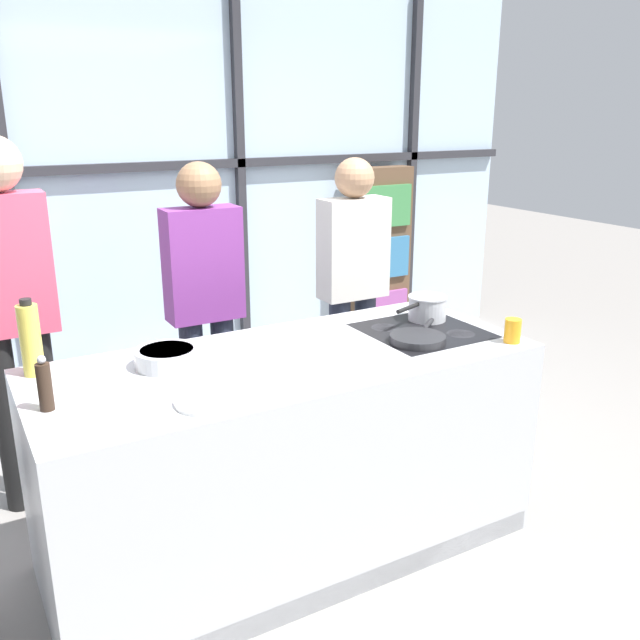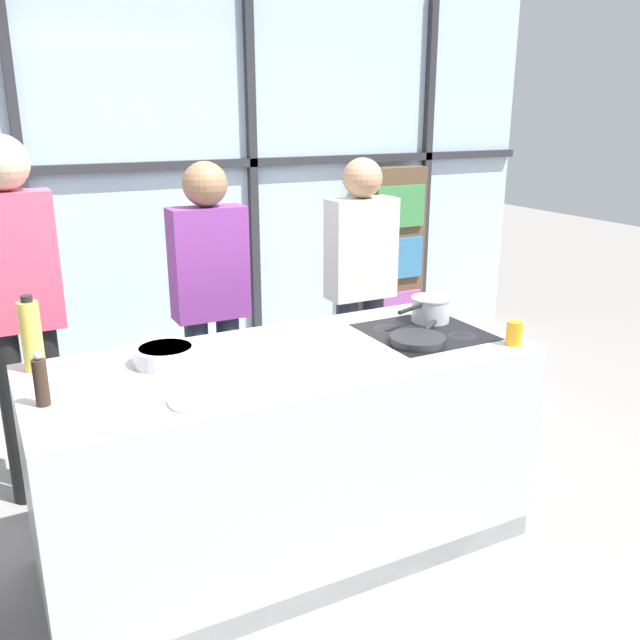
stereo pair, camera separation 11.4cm
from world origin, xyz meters
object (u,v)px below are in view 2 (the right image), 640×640
at_px(saucepan, 430,308).
at_px(white_plate, 205,399).
at_px(pepper_grinder, 41,381).
at_px(juice_glass_near, 515,333).
at_px(mixing_bowl, 166,354).
at_px(frying_pan, 418,339).
at_px(spectator_center_right, 361,278).
at_px(spectator_far_left, 18,296).
at_px(spectator_center_left, 210,294).
at_px(oil_bottle, 31,336).

relative_size(saucepan, white_plate, 1.31).
xyz_separation_m(pepper_grinder, juice_glass_near, (1.89, -0.27, -0.04)).
bearing_deg(juice_glass_near, white_plate, 177.86).
relative_size(saucepan, mixing_bowl, 1.32).
distance_m(frying_pan, white_plate, 1.04).
bearing_deg(spectator_center_right, frying_pan, 72.03).
bearing_deg(spectator_far_left, spectator_center_left, -180.00).
height_order(spectator_center_right, mixing_bowl, spectator_center_right).
xyz_separation_m(spectator_center_left, frying_pan, (0.58, -1.09, -0.01)).
bearing_deg(frying_pan, oil_bottle, 164.21).
distance_m(spectator_far_left, spectator_center_right, 1.88).
xyz_separation_m(spectator_center_right, juice_glass_near, (0.00, -1.30, 0.03)).
bearing_deg(pepper_grinder, oil_bottle, 88.44).
bearing_deg(pepper_grinder, juice_glass_near, -8.17).
bearing_deg(spectator_far_left, mixing_bowl, 119.76).
xyz_separation_m(saucepan, juice_glass_near, (0.12, -0.45, -0.01)).
bearing_deg(oil_bottle, frying_pan, -15.79).
xyz_separation_m(frying_pan, pepper_grinder, (-1.54, 0.06, 0.07)).
distance_m(spectator_center_right, mixing_bowl, 1.63).
relative_size(spectator_center_left, juice_glass_near, 15.52).
bearing_deg(oil_bottle, juice_glass_near, -18.74).
height_order(mixing_bowl, juice_glass_near, juice_glass_near).
distance_m(saucepan, mixing_bowl, 1.29).
distance_m(spectator_far_left, mixing_bowl, 0.96).
xyz_separation_m(frying_pan, juice_glass_near, (0.36, -0.21, 0.03)).
distance_m(spectator_center_right, pepper_grinder, 2.15).
relative_size(pepper_grinder, juice_glass_near, 1.85).
distance_m(saucepan, juice_glass_near, 0.47).
xyz_separation_m(white_plate, juice_glass_near, (1.39, -0.05, 0.05)).
relative_size(spectator_center_right, pepper_grinder, 8.33).
height_order(frying_pan, pepper_grinder, pepper_grinder).
distance_m(white_plate, oil_bottle, 0.78).
bearing_deg(spectator_center_right, spectator_far_left, 0.00).
distance_m(spectator_center_right, oil_bottle, 2.00).
height_order(saucepan, oil_bottle, oil_bottle).
relative_size(saucepan, oil_bottle, 1.12).
distance_m(spectator_far_left, oil_bottle, 0.66).
relative_size(frying_pan, mixing_bowl, 1.47).
xyz_separation_m(spectator_center_left, mixing_bowl, (-0.47, -0.82, 0.01)).
xyz_separation_m(white_plate, pepper_grinder, (-0.51, 0.22, 0.08)).
bearing_deg(spectator_center_left, mixing_bowl, 60.53).
xyz_separation_m(saucepan, mixing_bowl, (-1.29, 0.02, -0.03)).
bearing_deg(frying_pan, saucepan, 45.36).
xyz_separation_m(spectator_center_right, pepper_grinder, (-1.89, -1.03, 0.07)).
xyz_separation_m(mixing_bowl, oil_bottle, (-0.48, 0.17, 0.10)).
distance_m(spectator_center_left, spectator_center_right, 0.94).
xyz_separation_m(spectator_far_left, pepper_grinder, (-0.01, -1.03, -0.05)).
height_order(spectator_center_right, pepper_grinder, spectator_center_right).
height_order(frying_pan, oil_bottle, oil_bottle).
distance_m(spectator_center_left, mixing_bowl, 0.95).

